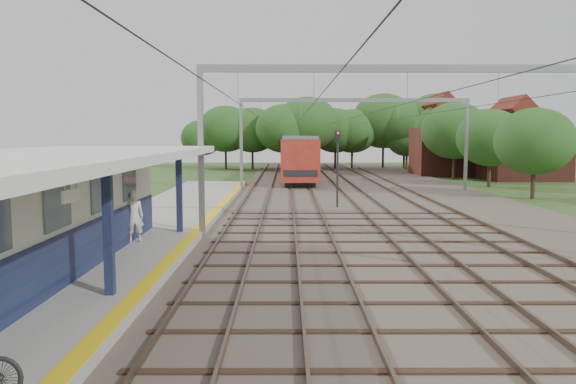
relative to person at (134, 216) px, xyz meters
name	(u,v)px	position (x,y,z in m)	size (l,w,h in m)	color
ballast_bed	(370,198)	(11.12, 17.26, -1.25)	(18.00, 90.00, 0.10)	#473D33
platform	(134,240)	(-0.38, 1.26, -1.13)	(5.00, 52.00, 0.35)	gray
yellow_stripe	(192,236)	(1.87, 1.26, -0.95)	(0.45, 52.00, 0.01)	yellow
station_building	(6,220)	(-1.76, -5.74, 0.74)	(3.41, 18.00, 3.40)	beige
canopy	(28,160)	(-0.65, -6.74, 2.34)	(6.40, 20.00, 3.44)	#131B3D
rail_tracks	(332,196)	(8.62, 17.26, -1.13)	(11.80, 88.00, 0.15)	brown
catenary_system	(372,113)	(10.51, 12.54, 4.21)	(17.22, 88.00, 7.00)	gray
tree_band	(334,129)	(10.97, 44.38, 3.62)	(31.72, 30.88, 8.82)	#382619
house_near	(524,148)	(28.12, 33.26, 1.69)	(7.00, 6.12, 7.89)	brown
house_far	(453,145)	(23.12, 39.26, 1.93)	(8.00, 6.12, 8.66)	brown
person	(134,216)	(0.00, 0.00, 0.00)	(0.69, 0.45, 1.90)	silver
train	(296,153)	(6.62, 42.31, 0.96)	(3.10, 38.62, 4.06)	black
signal_post	(338,159)	(8.47, 11.97, 1.56)	(0.35, 0.31, 4.49)	black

